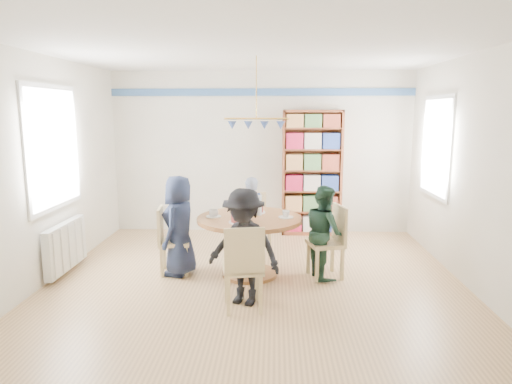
# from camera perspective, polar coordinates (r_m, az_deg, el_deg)

# --- Properties ---
(ground) EXTENTS (5.00, 5.00, 0.00)m
(ground) POSITION_cam_1_polar(r_m,az_deg,el_deg) (5.56, -0.18, -11.44)
(ground) COLOR tan
(room_shell) EXTENTS (5.00, 5.00, 5.00)m
(room_shell) POSITION_cam_1_polar(r_m,az_deg,el_deg) (6.07, -2.28, 6.36)
(room_shell) COLOR white
(room_shell) RESTS_ON ground
(radiator) EXTENTS (0.12, 1.00, 0.60)m
(radiator) POSITION_cam_1_polar(r_m,az_deg,el_deg) (6.31, -22.68, -6.27)
(radiator) COLOR silver
(radiator) RESTS_ON ground
(dining_table) EXTENTS (1.30, 1.30, 0.75)m
(dining_table) POSITION_cam_1_polar(r_m,az_deg,el_deg) (5.69, -0.79, -5.05)
(dining_table) COLOR brown
(dining_table) RESTS_ON ground
(chair_left) EXTENTS (0.42, 0.42, 0.85)m
(chair_left) POSITION_cam_1_polar(r_m,az_deg,el_deg) (5.89, -10.85, -5.57)
(chair_left) COLOR #D8BE85
(chair_left) RESTS_ON ground
(chair_right) EXTENTS (0.49, 0.49, 0.90)m
(chair_right) POSITION_cam_1_polar(r_m,az_deg,el_deg) (5.73, 9.39, -5.68)
(chair_right) COLOR #D8BE85
(chair_right) RESTS_ON ground
(chair_far) EXTENTS (0.48, 0.48, 0.86)m
(chair_far) POSITION_cam_1_polar(r_m,az_deg,el_deg) (6.72, -0.10, -3.43)
(chair_far) COLOR #D8BE85
(chair_far) RESTS_ON ground
(chair_near) EXTENTS (0.47, 0.47, 0.91)m
(chair_near) POSITION_cam_1_polar(r_m,az_deg,el_deg) (4.69, -1.57, -9.06)
(chair_near) COLOR #D8BE85
(chair_near) RESTS_ON ground
(person_left) EXTENTS (0.52, 0.68, 1.26)m
(person_left) POSITION_cam_1_polar(r_m,az_deg,el_deg) (5.79, -9.55, -4.16)
(person_left) COLOR #192138
(person_left) RESTS_ON ground
(person_right) EXTENTS (0.57, 0.66, 1.15)m
(person_right) POSITION_cam_1_polar(r_m,az_deg,el_deg) (5.69, 8.56, -4.94)
(person_right) COLOR #193326
(person_right) RESTS_ON ground
(person_far) EXTENTS (0.46, 0.36, 1.12)m
(person_far) POSITION_cam_1_polar(r_m,az_deg,el_deg) (6.58, -0.56, -2.92)
(person_far) COLOR gray
(person_far) RESTS_ON ground
(person_near) EXTENTS (0.92, 0.73, 1.25)m
(person_near) POSITION_cam_1_polar(r_m,az_deg,el_deg) (4.84, -1.51, -6.90)
(person_near) COLOR black
(person_near) RESTS_ON ground
(bookshelf) EXTENTS (0.98, 0.29, 2.06)m
(bookshelf) POSITION_cam_1_polar(r_m,az_deg,el_deg) (7.60, 6.99, 2.24)
(bookshelf) COLOR brown
(bookshelf) RESTS_ON ground
(tableware) EXTENTS (1.08, 1.08, 0.28)m
(tableware) POSITION_cam_1_polar(r_m,az_deg,el_deg) (5.65, -1.02, -2.48)
(tableware) COLOR white
(tableware) RESTS_ON dining_table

